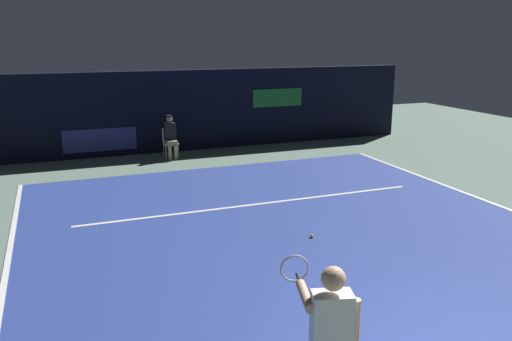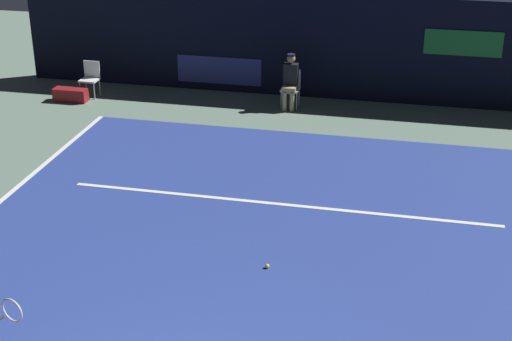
{
  "view_description": "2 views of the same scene",
  "coord_description": "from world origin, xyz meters",
  "px_view_note": "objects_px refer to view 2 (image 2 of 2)",
  "views": [
    {
      "loc": [
        -4.03,
        -3.82,
        3.66
      ],
      "look_at": [
        -0.31,
        5.71,
        1.01
      ],
      "focal_mm": 36.67,
      "sensor_mm": 36.0,
      "label": 1
    },
    {
      "loc": [
        2.34,
        -5.82,
        6.25
      ],
      "look_at": [
        -0.22,
        5.57,
        1.06
      ],
      "focal_mm": 54.43,
      "sensor_mm": 36.0,
      "label": 2
    }
  ],
  "objects_px": {
    "courtside_chair_near": "(90,77)",
    "tennis_ball": "(267,266)",
    "line_judge_on_chair": "(290,80)",
    "equipment_bag": "(71,95)"
  },
  "relations": [
    {
      "from": "line_judge_on_chair",
      "to": "equipment_bag",
      "type": "bearing_deg",
      "value": -172.52
    },
    {
      "from": "equipment_bag",
      "to": "tennis_ball",
      "type": "bearing_deg",
      "value": -47.13
    },
    {
      "from": "line_judge_on_chair",
      "to": "courtside_chair_near",
      "type": "xyz_separation_m",
      "value": [
        -5.05,
        -0.22,
        -0.18
      ]
    },
    {
      "from": "line_judge_on_chair",
      "to": "courtside_chair_near",
      "type": "distance_m",
      "value": 5.06
    },
    {
      "from": "courtside_chair_near",
      "to": "equipment_bag",
      "type": "distance_m",
      "value": 0.68
    },
    {
      "from": "courtside_chair_near",
      "to": "tennis_ball",
      "type": "height_order",
      "value": "courtside_chair_near"
    },
    {
      "from": "line_judge_on_chair",
      "to": "tennis_ball",
      "type": "relative_size",
      "value": 19.41
    },
    {
      "from": "equipment_bag",
      "to": "line_judge_on_chair",
      "type": "bearing_deg",
      "value": 6.81
    },
    {
      "from": "equipment_bag",
      "to": "courtside_chair_near",
      "type": "bearing_deg",
      "value": 54.3
    },
    {
      "from": "courtside_chair_near",
      "to": "tennis_ball",
      "type": "bearing_deg",
      "value": -50.0
    }
  ]
}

